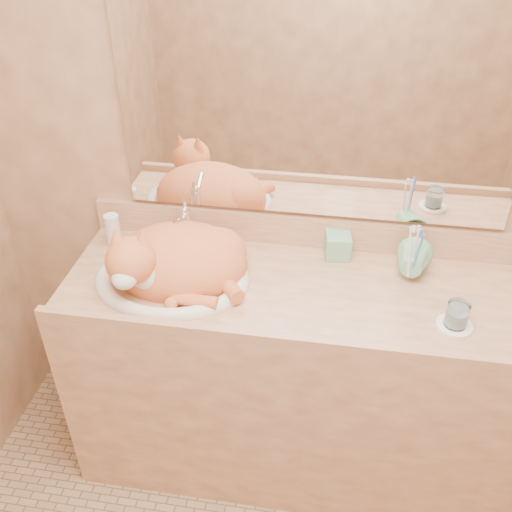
% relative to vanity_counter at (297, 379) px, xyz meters
% --- Properties ---
extents(wall_back, '(2.40, 0.02, 2.50)m').
position_rel_vanity_counter_xyz_m(wall_back, '(0.00, 0.28, 0.82)').
color(wall_back, brown).
rests_on(wall_back, ground).
extents(vanity_counter, '(1.60, 0.55, 0.85)m').
position_rel_vanity_counter_xyz_m(vanity_counter, '(0.00, 0.00, 0.00)').
color(vanity_counter, '#976243').
rests_on(vanity_counter, floor).
extents(mirror, '(1.30, 0.02, 0.80)m').
position_rel_vanity_counter_xyz_m(mirror, '(0.00, 0.26, 0.97)').
color(mirror, white).
rests_on(mirror, wall_back).
extents(sink_basin, '(0.60, 0.54, 0.16)m').
position_rel_vanity_counter_xyz_m(sink_basin, '(-0.44, -0.02, 0.50)').
color(sink_basin, white).
rests_on(sink_basin, vanity_counter).
extents(faucet, '(0.05, 0.13, 0.18)m').
position_rel_vanity_counter_xyz_m(faucet, '(-0.44, 0.18, 0.52)').
color(faucet, white).
rests_on(faucet, vanity_counter).
extents(cat, '(0.51, 0.44, 0.25)m').
position_rel_vanity_counter_xyz_m(cat, '(-0.43, -0.01, 0.51)').
color(cat, '#C85B2E').
rests_on(cat, sink_basin).
extents(soap_dispenser, '(0.10, 0.10, 0.20)m').
position_rel_vanity_counter_xyz_m(soap_dispenser, '(0.11, 0.17, 0.52)').
color(soap_dispenser, '#73B993').
rests_on(soap_dispenser, vanity_counter).
extents(toothbrush_cup, '(0.14, 0.14, 0.11)m').
position_rel_vanity_counter_xyz_m(toothbrush_cup, '(0.34, 0.08, 0.48)').
color(toothbrush_cup, '#73B993').
rests_on(toothbrush_cup, vanity_counter).
extents(toothbrushes, '(0.04, 0.04, 0.23)m').
position_rel_vanity_counter_xyz_m(toothbrushes, '(0.34, 0.08, 0.56)').
color(toothbrushes, white).
rests_on(toothbrushes, toothbrush_cup).
extents(saucer, '(0.11, 0.11, 0.01)m').
position_rel_vanity_counter_xyz_m(saucer, '(0.47, -0.11, 0.43)').
color(saucer, white).
rests_on(saucer, vanity_counter).
extents(water_glass, '(0.07, 0.07, 0.08)m').
position_rel_vanity_counter_xyz_m(water_glass, '(0.47, -0.11, 0.47)').
color(water_glass, silver).
rests_on(water_glass, saucer).
extents(lotion_bottle, '(0.05, 0.05, 0.12)m').
position_rel_vanity_counter_xyz_m(lotion_bottle, '(-0.70, 0.15, 0.49)').
color(lotion_bottle, white).
rests_on(lotion_bottle, vanity_counter).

